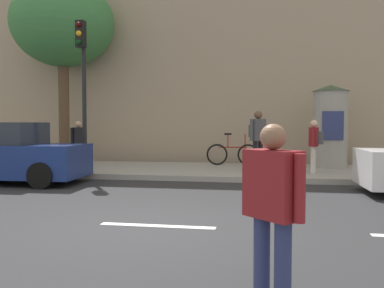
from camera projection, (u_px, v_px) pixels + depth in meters
The scene contains 12 objects.
ground_plane at pixel (157, 226), 6.54m from camera, with size 80.00×80.00×0.00m, color #2B2B2D.
sidewalk_curb at pixel (214, 171), 13.42m from camera, with size 36.00×4.00×0.15m, color #9E9B93.
lane_markings at pixel (157, 226), 6.54m from camera, with size 25.80×0.16×0.01m.
building_backdrop at pixel (228, 43), 18.10m from camera, with size 36.00×5.00×9.93m, color tan.
traffic_light at pixel (82, 71), 12.16m from camera, with size 0.24×0.45×4.31m.
poster_column at pixel (330, 126), 13.69m from camera, with size 1.18×1.18×2.65m.
street_tree at pixel (63, 24), 15.52m from camera, with size 3.71×3.71×6.65m.
pedestrian_in_red_top at pixel (272, 202), 3.51m from camera, with size 0.51×0.50×1.57m.
pedestrian_with_bag at pixel (78, 140), 13.98m from camera, with size 0.51×0.50×1.49m.
pedestrian_tallest at pixel (258, 135), 12.63m from camera, with size 0.53×0.52×1.80m.
pedestrian_in_dark_shirt at pixel (314, 142), 12.17m from camera, with size 0.44×0.62×1.52m.
bicycle_leaning at pixel (232, 154), 14.47m from camera, with size 1.77×0.16×1.09m.
Camera 1 is at (1.64, -6.28, 1.57)m, focal length 39.96 mm.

